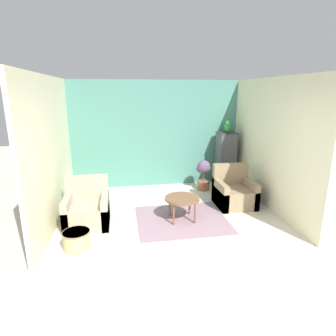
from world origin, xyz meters
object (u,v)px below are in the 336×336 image
at_px(birdcage, 225,160).
at_px(potted_plant, 203,173).
at_px(armchair_right, 234,193).
at_px(parrot, 227,127).
at_px(armchair_left, 87,210).
at_px(wicker_basket, 77,239).
at_px(coffee_table, 182,200).

relative_size(birdcage, potted_plant, 1.85).
xyz_separation_m(armchair_right, parrot, (0.27, 1.27, 1.25)).
xyz_separation_m(armchair_left, potted_plant, (2.64, 1.46, 0.16)).
relative_size(armchair_left, armchair_right, 1.00).
relative_size(armchair_right, wicker_basket, 2.02).
bearing_deg(armchair_left, potted_plant, 29.01).
bearing_deg(coffee_table, armchair_left, 175.93).
bearing_deg(potted_plant, parrot, 18.68).
relative_size(coffee_table, birdcage, 0.47).
relative_size(coffee_table, armchair_left, 0.76).
distance_m(coffee_table, armchair_right, 1.37).
xyz_separation_m(coffee_table, birdcage, (1.53, 1.80, 0.27)).
xyz_separation_m(birdcage, wicker_basket, (-3.35, -2.52, -0.52)).
height_order(coffee_table, armchair_right, armchair_right).
distance_m(coffee_table, armchair_left, 1.76).
height_order(armchair_left, armchair_right, same).
bearing_deg(wicker_basket, parrot, 37.01).
bearing_deg(coffee_table, parrot, 49.73).
relative_size(coffee_table, armchair_right, 0.76).
height_order(armchair_right, parrot, parrot).
height_order(parrot, wicker_basket, parrot).
height_order(armchair_left, parrot, parrot).
distance_m(armchair_right, parrot, 1.80).
bearing_deg(potted_plant, birdcage, 18.48).
bearing_deg(armchair_right, parrot, 78.14).
distance_m(parrot, potted_plant, 1.28).
height_order(coffee_table, potted_plant, potted_plant).
distance_m(potted_plant, wicker_basket, 3.58).
bearing_deg(potted_plant, armchair_right, -70.86).
height_order(coffee_table, parrot, parrot).
height_order(birdcage, parrot, parrot).
height_order(armchair_left, potted_plant, armchair_left).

